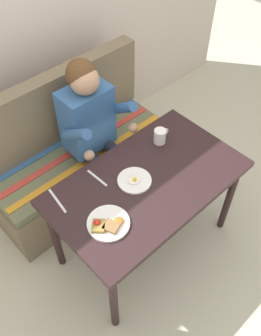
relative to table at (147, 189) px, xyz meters
name	(u,v)px	position (x,y,z in m)	size (l,w,h in m)	color
ground_plane	(144,242)	(0.00, 0.00, -0.65)	(8.00, 8.00, 0.00)	beige
back_wall	(13,14)	(0.00, 1.27, 0.65)	(4.40, 0.10, 2.60)	beige
table	(147,189)	(0.00, 0.00, 0.00)	(1.20, 0.70, 0.73)	black
couch	(77,158)	(0.00, 0.76, -0.32)	(1.44, 0.56, 1.00)	#72634B
person	(94,126)	(0.06, 0.59, 0.09)	(0.45, 0.61, 1.21)	#325C96
plate_breakfast	(108,224)	(-0.38, -0.08, 0.10)	(0.24, 0.24, 0.05)	white
plate_eggs	(134,180)	(-0.06, 0.05, 0.09)	(0.21, 0.21, 0.04)	white
coffee_mug	(160,136)	(0.29, 0.18, 0.13)	(0.12, 0.08, 0.10)	white
fork	(97,178)	(-0.21, 0.22, 0.08)	(0.01, 0.17, 0.01)	silver
knife	(57,201)	(-0.48, 0.24, 0.08)	(0.01, 0.20, 0.01)	silver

